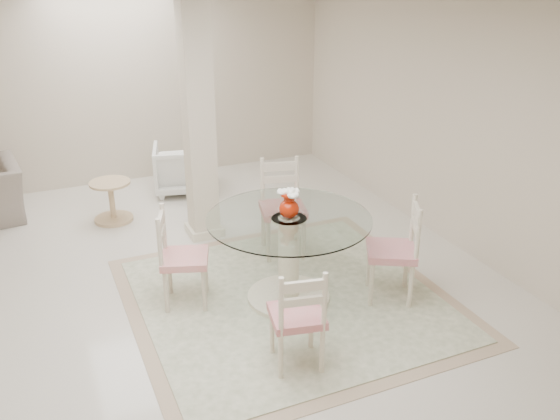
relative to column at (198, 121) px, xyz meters
name	(u,v)px	position (x,y,z in m)	size (l,w,h in m)	color
ground	(194,296)	(-0.50, -1.30, -1.35)	(7.00, 7.00, 0.00)	beige
room_shell	(182,105)	(-0.50, -1.30, 0.51)	(6.02, 7.02, 2.71)	beige
column	(198,121)	(0.00, 0.00, 0.00)	(0.30, 0.30, 2.70)	beige
area_rug	(288,299)	(0.30, -1.72, -1.34)	(2.91, 2.91, 0.02)	tan
dining_table	(289,259)	(0.30, -1.72, -0.91)	(1.48, 1.48, 0.86)	#FAF1CE
red_vase	(289,204)	(0.30, -1.72, -0.36)	(0.21, 0.20, 0.28)	#A81B05
dining_chair_east	(400,243)	(1.25, -2.09, -0.77)	(0.59, 0.59, 1.09)	beige
dining_chair_north	(282,200)	(0.66, -0.76, -0.75)	(0.55, 0.55, 1.15)	beige
dining_chair_west	(177,251)	(-0.65, -1.36, -0.80)	(0.53, 0.53, 1.04)	beige
dining_chair_south	(299,312)	(-0.05, -2.67, -0.82)	(0.47, 0.47, 1.00)	#F5E6C9
armchair_white	(181,168)	(0.12, 1.44, -1.02)	(0.71, 0.73, 0.67)	white
side_table	(112,203)	(-0.91, 0.81, -1.12)	(0.49, 0.49, 0.51)	tan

